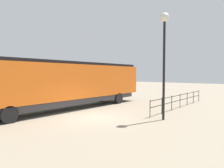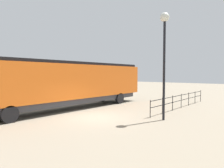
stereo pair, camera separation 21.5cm
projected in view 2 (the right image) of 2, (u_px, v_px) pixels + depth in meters
The scene contains 4 objects.
ground_plane at pixel (95, 117), 14.25m from camera, with size 120.00×120.00×0.00m, color gray.
locomotive at pixel (74, 83), 18.00m from camera, with size 2.81×17.30×4.12m.
lamp_post at pixel (164, 41), 13.23m from camera, with size 0.60×0.60×7.08m.
platform_fence at pixel (181, 99), 18.27m from camera, with size 0.05×11.13×1.27m.
Camera 2 is at (10.12, -9.92, 3.06)m, focal length 32.37 mm.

